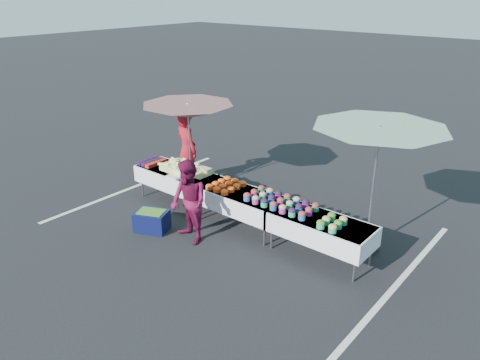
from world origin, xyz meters
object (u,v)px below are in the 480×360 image
Objects in this scene: table_right at (321,228)px; storage_bin at (152,220)px; customer at (189,202)px; table_left at (176,177)px; vendor at (187,150)px; table_center at (240,200)px; umbrella_left at (188,112)px; umbrella_right at (379,138)px.

storage_bin is (-3.03, -1.21, -0.38)m from table_right.
table_right is 1.17× the size of customer.
table_left is 1.01m from vendor.
vendor is at bearing 160.19° from table_center.
umbrella_left is at bearing 88.29° from storage_bin.
customer is 0.67× the size of umbrella_right.
table_right is 0.72× the size of umbrella_left.
table_left and table_right have the same top height.
table_center is 0.72× the size of umbrella_left.
table_left is 0.78× the size of umbrella_right.
umbrella_left is (-1.99, 0.62, 1.31)m from table_center.
table_center and table_right have the same top height.
customer reaches higher than table_left.
vendor is at bearing 179.69° from umbrella_right.
table_left is 1.78m from customer.
table_left is at bearing -169.00° from umbrella_right.
table_left is 3.60m from table_right.
table_center is 1.80m from table_right.
vendor is 0.70× the size of umbrella_left.
storage_bin is (-3.55, -2.01, -1.90)m from umbrella_right.
table_right is 0.78× the size of umbrella_right.
table_right is at bearing 0.00° from table_center.
customer reaches higher than table_center.
table_right is at bearing 0.00° from table_left.
vendor reaches higher than table_left.
vendor reaches higher than table_center.
umbrella_left is 3.45× the size of storage_bin.
umbrella_left reaches higher than table_center.
table_left is at bearing -73.36° from umbrella_left.
umbrella_left is (0.31, -0.21, 0.99)m from vendor.
table_right is at bearing -9.29° from umbrella_left.
storage_bin is at bearing -150.50° from umbrella_right.
table_left is 1.00× the size of table_center.
storage_bin is at bearing -135.58° from table_center.
table_center is 2.45m from vendor.
storage_bin is (0.57, -1.21, -0.38)m from table_left.
umbrella_left reaches higher than table_right.
table_left is 1.00× the size of table_right.
table_center reaches higher than storage_bin.
vendor reaches higher than table_right.
umbrella_left is at bearing 149.49° from customer.
vendor is (-0.49, 0.82, 0.31)m from table_left.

